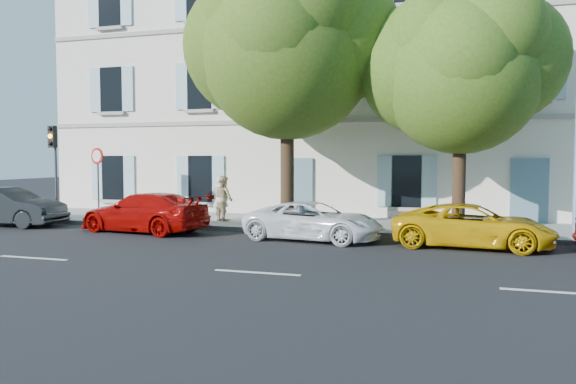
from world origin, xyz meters
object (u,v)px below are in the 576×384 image
(car_red_coupe, at_px, (144,212))
(pedestrian_a, at_px, (220,198))
(tree_left, at_px, (287,53))
(traffic_light, at_px, (54,152))
(pedestrian_b, at_px, (223,198))
(car_dark_sedan, at_px, (7,207))
(car_white_coupe, at_px, (313,221))
(car_yellow_supercar, at_px, (473,226))
(tree_right, at_px, (461,74))
(road_sign, at_px, (98,168))

(car_red_coupe, bearing_deg, pedestrian_a, 159.93)
(tree_left, bearing_deg, traffic_light, -177.65)
(pedestrian_a, bearing_deg, tree_left, 155.34)
(traffic_light, xyz_separation_m, pedestrian_b, (6.55, 1.29, -1.75))
(tree_left, bearing_deg, car_dark_sedan, -169.47)
(car_white_coupe, xyz_separation_m, car_yellow_supercar, (4.63, -0.00, 0.02))
(pedestrian_b, bearing_deg, pedestrian_a, 31.86)
(car_dark_sedan, distance_m, car_white_coupe, 11.66)
(car_yellow_supercar, height_order, traffic_light, traffic_light)
(car_dark_sedan, height_order, car_white_coupe, car_dark_sedan)
(car_white_coupe, bearing_deg, tree_left, 43.45)
(car_white_coupe, bearing_deg, car_dark_sedan, 96.61)
(tree_right, height_order, pedestrian_a, tree_right)
(car_dark_sedan, distance_m, car_yellow_supercar, 16.29)
(car_red_coupe, bearing_deg, road_sign, -111.21)
(car_yellow_supercar, height_order, road_sign, road_sign)
(car_white_coupe, relative_size, pedestrian_b, 2.51)
(tree_left, xyz_separation_m, road_sign, (-7.64, -0.03, -3.95))
(tree_right, bearing_deg, car_red_coupe, -168.70)
(tree_right, height_order, traffic_light, tree_right)
(pedestrian_a, relative_size, pedestrian_b, 1.00)
(car_red_coupe, distance_m, car_white_coupe, 5.93)
(traffic_light, bearing_deg, car_red_coupe, -16.90)
(car_yellow_supercar, relative_size, pedestrian_a, 2.61)
(car_yellow_supercar, bearing_deg, pedestrian_a, 76.04)
(car_dark_sedan, distance_m, pedestrian_a, 7.81)
(road_sign, bearing_deg, traffic_light, -168.25)
(tree_right, xyz_separation_m, traffic_light, (-15.02, -0.55, -2.39))
(tree_right, distance_m, pedestrian_a, 9.57)
(car_red_coupe, height_order, car_white_coupe, car_red_coupe)
(traffic_light, distance_m, pedestrian_a, 6.78)
(road_sign, bearing_deg, car_red_coupe, -30.23)
(car_yellow_supercar, bearing_deg, tree_left, 75.90)
(car_white_coupe, relative_size, pedestrian_a, 2.51)
(tree_right, xyz_separation_m, pedestrian_a, (-8.60, 0.76, -4.14))
(car_red_coupe, height_order, car_yellow_supercar, car_red_coupe)
(traffic_light, bearing_deg, car_yellow_supercar, -5.80)
(car_dark_sedan, bearing_deg, tree_left, -83.60)
(car_dark_sedan, height_order, pedestrian_a, pedestrian_a)
(tree_right, relative_size, pedestrian_b, 4.61)
(pedestrian_a, bearing_deg, pedestrian_b, 168.84)
(tree_left, distance_m, pedestrian_a, 5.94)
(traffic_light, bearing_deg, pedestrian_b, 11.16)
(car_white_coupe, distance_m, pedestrian_b, 5.13)
(car_dark_sedan, height_order, car_yellow_supercar, car_dark_sedan)
(pedestrian_b, bearing_deg, road_sign, 46.69)
(car_red_coupe, xyz_separation_m, tree_left, (4.48, 1.87, 5.41))
(car_yellow_supercar, height_order, pedestrian_a, pedestrian_a)
(car_dark_sedan, relative_size, car_yellow_supercar, 0.97)
(car_red_coupe, xyz_separation_m, car_white_coupe, (5.93, -0.08, -0.08))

